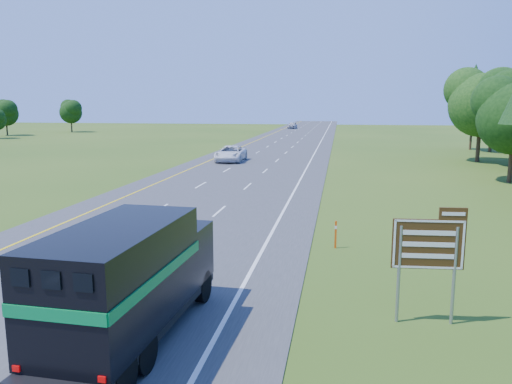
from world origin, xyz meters
TOP-DOWN VIEW (x-y plane):
  - road at (0.00, 50.00)m, footprint 15.00×260.00m
  - lane_markings at (0.00, 50.00)m, footprint 11.15×260.00m
  - horse_truck at (3.41, 3.95)m, footprint 2.58×7.34m
  - white_suv at (-3.03, 45.26)m, footprint 2.92×6.11m
  - far_car at (-3.51, 120.62)m, footprint 2.40×5.10m
  - exit_sign at (11.16, 6.44)m, footprint 1.99×0.21m
  - delineator at (8.55, 13.61)m, footprint 0.10×0.05m

SIDE VIEW (x-z plane):
  - road at x=0.00m, z-range 0.00..0.04m
  - lane_markings at x=0.00m, z-range 0.04..0.05m
  - delineator at x=8.55m, z-range 0.04..1.25m
  - white_suv at x=-3.03m, z-range 0.04..1.72m
  - far_car at x=-3.51m, z-range 0.04..1.72m
  - horse_truck at x=3.41m, z-range 0.15..3.36m
  - exit_sign at x=11.16m, z-range 0.50..3.88m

